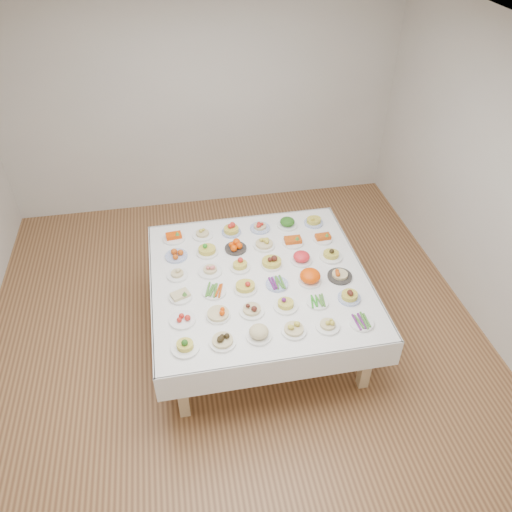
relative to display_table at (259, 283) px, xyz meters
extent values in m
plane|color=#9D6E41|center=(-0.24, 0.09, -0.68)|extent=(5.00, 5.00, 0.00)
cube|color=white|center=(-0.24, 0.09, 2.12)|extent=(5.00, 5.00, 0.02)
cube|color=silver|center=(-0.24, 2.59, 0.72)|extent=(5.00, 0.02, 2.80)
cube|color=silver|center=(-0.24, -2.41, 0.72)|extent=(5.00, 0.02, 2.80)
cube|color=silver|center=(2.26, 0.09, 0.72)|extent=(0.02, 5.00, 2.80)
cube|color=white|center=(0.00, 0.00, 0.04)|extent=(1.98, 1.98, 0.06)
cube|color=white|center=(0.00, 0.99, -0.07)|extent=(2.00, 0.01, 0.28)
cube|color=white|center=(0.00, -0.99, -0.07)|extent=(2.00, 0.02, 0.28)
cube|color=white|center=(0.99, 0.00, -0.07)|extent=(0.02, 2.00, 0.28)
cube|color=white|center=(-0.99, 0.00, -0.07)|extent=(0.01, 2.00, 0.28)
cube|color=tan|center=(-0.81, -0.81, -0.33)|extent=(0.09, 0.09, 0.69)
cube|color=tan|center=(0.81, -0.81, -0.33)|extent=(0.09, 0.09, 0.69)
cube|color=tan|center=(-0.81, 0.81, -0.33)|extent=(0.09, 0.09, 0.69)
cube|color=tan|center=(0.81, 0.81, -0.33)|extent=(0.09, 0.09, 0.69)
cylinder|color=white|center=(-0.74, -0.74, 0.08)|extent=(0.22, 0.22, 0.02)
cylinder|color=white|center=(-0.44, -0.74, 0.08)|extent=(0.21, 0.21, 0.02)
cylinder|color=white|center=(-0.14, -0.73, 0.08)|extent=(0.21, 0.21, 0.02)
cylinder|color=white|center=(0.15, -0.73, 0.08)|extent=(0.21, 0.21, 0.02)
cylinder|color=white|center=(0.44, -0.73, 0.08)|extent=(0.20, 0.20, 0.02)
cylinder|color=white|center=(0.73, -0.74, 0.08)|extent=(0.20, 0.20, 0.02)
cylinder|color=white|center=(-0.74, -0.44, 0.08)|extent=(0.22, 0.22, 0.02)
cylinder|color=white|center=(-0.44, -0.44, 0.08)|extent=(0.21, 0.21, 0.02)
cylinder|color=white|center=(-0.15, -0.44, 0.08)|extent=(0.21, 0.21, 0.02)
cylinder|color=white|center=(0.15, -0.44, 0.08)|extent=(0.21, 0.21, 0.02)
cylinder|color=white|center=(0.44, -0.44, 0.08)|extent=(0.19, 0.19, 0.02)
cylinder|color=#4C66B2|center=(0.73, -0.44, 0.08)|extent=(0.20, 0.20, 0.02)
cylinder|color=white|center=(-0.74, -0.15, 0.08)|extent=(0.20, 0.20, 0.02)
cylinder|color=white|center=(-0.43, -0.14, 0.08)|extent=(0.21, 0.21, 0.02)
cylinder|color=white|center=(-0.15, -0.15, 0.08)|extent=(0.21, 0.21, 0.02)
cylinder|color=#4C66B2|center=(0.14, -0.14, 0.08)|extent=(0.20, 0.20, 0.02)
cylinder|color=white|center=(0.44, -0.16, 0.08)|extent=(0.21, 0.21, 0.02)
cylinder|color=#2D2B28|center=(0.73, -0.15, 0.08)|extent=(0.22, 0.22, 0.02)
cylinder|color=white|center=(-0.74, 0.15, 0.08)|extent=(0.19, 0.19, 0.02)
cylinder|color=white|center=(-0.44, 0.15, 0.08)|extent=(0.22, 0.22, 0.02)
cylinder|color=white|center=(-0.15, 0.15, 0.08)|extent=(0.19, 0.19, 0.02)
cylinder|color=white|center=(0.15, 0.14, 0.08)|extent=(0.20, 0.20, 0.02)
cylinder|color=white|center=(0.44, 0.15, 0.08)|extent=(0.21, 0.21, 0.02)
cylinder|color=white|center=(0.74, 0.15, 0.08)|extent=(0.22, 0.22, 0.02)
cylinder|color=#4C66B2|center=(-0.74, 0.44, 0.08)|extent=(0.21, 0.21, 0.02)
cylinder|color=white|center=(-0.43, 0.44, 0.08)|extent=(0.21, 0.21, 0.02)
cylinder|color=#2D2B28|center=(-0.15, 0.45, 0.08)|extent=(0.21, 0.21, 0.02)
cylinder|color=white|center=(0.14, 0.44, 0.08)|extent=(0.21, 0.21, 0.02)
cylinder|color=white|center=(0.43, 0.44, 0.08)|extent=(0.21, 0.21, 0.02)
cylinder|color=white|center=(0.74, 0.44, 0.08)|extent=(0.20, 0.20, 0.02)
cylinder|color=white|center=(-0.74, 0.73, 0.08)|extent=(0.22, 0.22, 0.02)
cylinder|color=white|center=(-0.45, 0.73, 0.08)|extent=(0.21, 0.21, 0.02)
cylinder|color=#4C66B2|center=(-0.15, 0.73, 0.08)|extent=(0.19, 0.19, 0.02)
cylinder|color=#4C66B2|center=(0.15, 0.74, 0.08)|extent=(0.21, 0.21, 0.02)
cylinder|color=white|center=(0.45, 0.74, 0.08)|extent=(0.21, 0.21, 0.02)
cylinder|color=#4C66B2|center=(0.73, 0.73, 0.08)|extent=(0.20, 0.20, 0.02)
camera|label=1|loc=(-0.67, -3.41, 3.14)|focal=35.00mm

